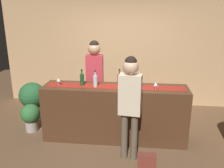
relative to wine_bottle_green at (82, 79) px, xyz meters
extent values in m
plane|color=brown|center=(0.60, -0.02, -1.13)|extent=(10.00, 10.00, 0.00)
cube|color=tan|center=(0.60, 1.88, 0.32)|extent=(6.00, 0.12, 2.90)
cube|color=#472B19|center=(0.60, -0.02, -0.62)|extent=(2.61, 0.60, 1.02)
cube|color=maroon|center=(0.60, -0.02, -0.11)|extent=(2.48, 0.28, 0.01)
cylinder|color=#194723|center=(0.00, 0.00, -0.01)|extent=(0.07, 0.07, 0.21)
cylinder|color=#194723|center=(0.00, 0.00, 0.13)|extent=(0.03, 0.03, 0.08)
cylinder|color=black|center=(0.00, 0.00, 0.18)|extent=(0.03, 0.03, 0.02)
cylinder|color=#B2C6C1|center=(0.26, -0.06, -0.01)|extent=(0.07, 0.07, 0.21)
cylinder|color=#B2C6C1|center=(0.26, -0.06, 0.13)|extent=(0.03, 0.03, 0.08)
cylinder|color=black|center=(0.26, -0.06, 0.18)|extent=(0.03, 0.03, 0.02)
cylinder|color=brown|center=(0.67, 0.08, -0.01)|extent=(0.07, 0.07, 0.21)
cylinder|color=brown|center=(0.67, 0.08, 0.13)|extent=(0.03, 0.03, 0.08)
cylinder|color=black|center=(0.67, 0.08, 0.18)|extent=(0.03, 0.03, 0.02)
cylinder|color=silver|center=(-0.43, -0.04, -0.11)|extent=(0.06, 0.06, 0.00)
cylinder|color=silver|center=(-0.43, -0.04, -0.07)|extent=(0.01, 0.01, 0.08)
cone|color=silver|center=(-0.43, -0.04, 0.00)|extent=(0.07, 0.07, 0.06)
cylinder|color=silver|center=(1.31, -0.12, -0.11)|extent=(0.06, 0.06, 0.00)
cylinder|color=silver|center=(1.31, -0.12, -0.07)|extent=(0.01, 0.01, 0.08)
cone|color=silver|center=(1.31, -0.12, 0.00)|extent=(0.07, 0.07, 0.06)
cylinder|color=silver|center=(0.89, 0.03, -0.11)|extent=(0.06, 0.06, 0.00)
cylinder|color=silver|center=(0.89, 0.03, -0.07)|extent=(0.01, 0.01, 0.08)
cone|color=silver|center=(0.89, 0.03, 0.00)|extent=(0.07, 0.07, 0.06)
cylinder|color=#26262B|center=(0.21, 0.57, -0.72)|extent=(0.11, 0.11, 0.83)
cylinder|color=#26262B|center=(0.05, 0.56, -0.72)|extent=(0.11, 0.11, 0.83)
cube|color=#B7333D|center=(0.13, 0.56, 0.02)|extent=(0.35, 0.22, 0.66)
sphere|color=tan|center=(0.13, 0.56, 0.47)|extent=(0.25, 0.25, 0.25)
sphere|color=black|center=(0.13, 0.56, 0.54)|extent=(0.19, 0.19, 0.19)
cylinder|color=brown|center=(0.82, -0.64, -0.74)|extent=(0.11, 0.11, 0.79)
cylinder|color=brown|center=(0.98, -0.66, -0.74)|extent=(0.11, 0.11, 0.79)
cube|color=beige|center=(0.90, -0.65, -0.03)|extent=(0.36, 0.24, 0.63)
sphere|color=#DBAD89|center=(0.90, -0.65, 0.41)|extent=(0.24, 0.24, 0.24)
sphere|color=black|center=(0.90, -0.65, 0.47)|extent=(0.19, 0.19, 0.19)
cylinder|color=#9E9389|center=(-1.29, 0.65, -0.98)|extent=(0.35, 0.35, 0.31)
sphere|color=#23562D|center=(-1.29, 0.65, -0.59)|extent=(0.57, 0.57, 0.57)
cylinder|color=#9E9389|center=(-1.09, 0.09, -1.03)|extent=(0.24, 0.24, 0.21)
sphere|color=#2D6633|center=(-1.09, 0.09, -0.76)|extent=(0.38, 0.38, 0.38)
cube|color=brown|center=(1.18, -0.87, -1.02)|extent=(0.28, 0.14, 0.22)
camera|label=1|loc=(1.00, -4.12, 1.20)|focal=38.77mm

